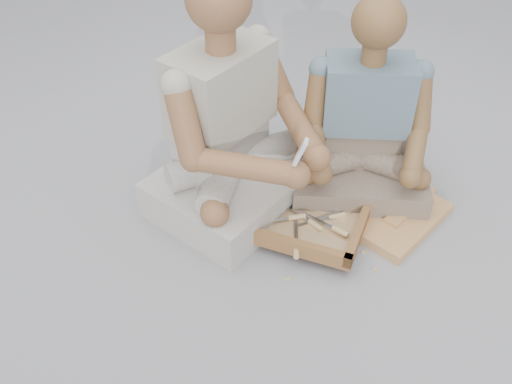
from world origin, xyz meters
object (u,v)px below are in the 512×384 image
at_px(carved_panel, 363,198).
at_px(craftsman, 232,136).
at_px(tool_tray, 301,215).
at_px(companion, 363,135).

relative_size(carved_panel, craftsman, 0.63).
bearing_deg(craftsman, tool_tray, 98.33).
xyz_separation_m(carved_panel, tool_tray, (-0.20, -0.24, 0.04)).
bearing_deg(carved_panel, craftsman, -159.28).
height_order(carved_panel, craftsman, craftsman).
bearing_deg(tool_tray, craftsman, 171.47).
bearing_deg(companion, tool_tray, 46.99).
xyz_separation_m(carved_panel, craftsman, (-0.52, -0.20, 0.32)).
bearing_deg(tool_tray, carved_panel, 50.73).
xyz_separation_m(tool_tray, companion, (0.15, 0.32, 0.22)).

